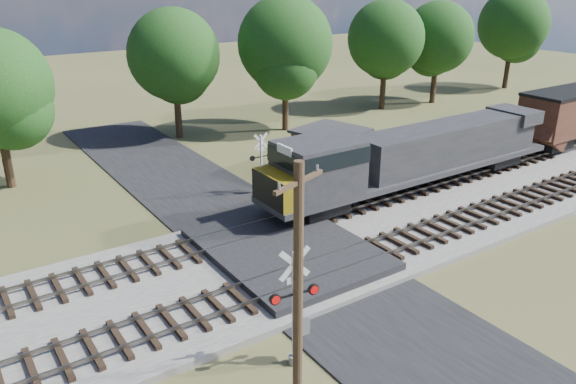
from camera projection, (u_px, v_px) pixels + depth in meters
ground at (292, 261)px, 26.81m from camera, size 160.00×160.00×0.00m
ballast_bed at (431, 209)px, 32.32m from camera, size 140.00×10.00×0.30m
road at (292, 260)px, 26.79m from camera, size 7.00×60.00×0.08m
crossing_panel at (287, 251)px, 27.08m from camera, size 7.00×9.00×0.62m
track_near at (370, 252)px, 26.73m from camera, size 140.00×2.60×0.33m
track_far at (309, 217)px, 30.59m from camera, size 140.00×2.60×0.33m
crossing_signal_near at (297, 317)px, 19.15m from camera, size 1.84×0.44×4.57m
crossing_signal_far at (260, 169)px, 34.31m from camera, size 1.57×0.34×3.89m
utility_pole at (298, 296)px, 15.61m from camera, size 1.98×0.81×8.44m
equipment_shed at (330, 149)px, 38.65m from camera, size 5.19×5.19×2.89m
treeline at (251, 52)px, 44.94m from camera, size 81.20×11.99×11.25m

